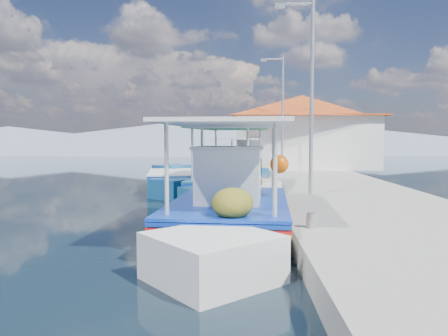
{
  "coord_description": "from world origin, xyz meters",
  "views": [
    {
      "loc": [
        2.39,
        -11.3,
        2.26
      ],
      "look_at": [
        1.87,
        2.41,
        1.3
      ],
      "focal_mm": 34.01,
      "sensor_mm": 36.0,
      "label": 1
    }
  ],
  "objects": [
    {
      "name": "ground",
      "position": [
        0.0,
        0.0,
        0.0
      ],
      "size": [
        160.0,
        160.0,
        0.0
      ],
      "primitive_type": "plane",
      "color": "black",
      "rests_on": "ground"
    },
    {
      "name": "quay",
      "position": [
        5.9,
        6.0,
        0.25
      ],
      "size": [
        5.0,
        44.0,
        0.5
      ],
      "primitive_type": "cube",
      "color": "gray",
      "rests_on": "ground"
    },
    {
      "name": "bollards",
      "position": [
        3.8,
        5.25,
        0.65
      ],
      "size": [
        0.2,
        17.2,
        0.3
      ],
      "color": "#A5A8AD",
      "rests_on": "quay"
    },
    {
      "name": "main_caique",
      "position": [
        2.17,
        -1.5,
        0.56
      ],
      "size": [
        2.96,
        8.85,
        2.92
      ],
      "rotation": [
        0.0,
        0.0,
        0.07
      ],
      "color": "white",
      "rests_on": "ground"
    },
    {
      "name": "caique_green_canopy",
      "position": [
        2.0,
        4.26,
        0.44
      ],
      "size": [
        3.17,
        7.83,
        2.97
      ],
      "rotation": [
        0.0,
        0.0,
        0.16
      ],
      "color": "#165587",
      "rests_on": "ground"
    },
    {
      "name": "caique_blue_hull",
      "position": [
        -0.52,
        7.07,
        0.33
      ],
      "size": [
        2.77,
        6.84,
        1.23
      ],
      "rotation": [
        0.0,
        0.0,
        -0.16
      ],
      "color": "#165587",
      "rests_on": "ground"
    },
    {
      "name": "caique_far",
      "position": [
        2.34,
        11.72,
        0.47
      ],
      "size": [
        3.14,
        7.01,
        2.52
      ],
      "rotation": [
        0.0,
        0.0,
        0.22
      ],
      "color": "white",
      "rests_on": "ground"
    },
    {
      "name": "harbor_building",
      "position": [
        6.2,
        15.0,
        2.78
      ],
      "size": [
        10.49,
        10.49,
        4.4
      ],
      "color": "silver",
      "rests_on": "quay"
    },
    {
      "name": "lamp_post_near",
      "position": [
        4.51,
        2.0,
        3.85
      ],
      "size": [
        1.21,
        0.14,
        6.0
      ],
      "color": "#A5A8AD",
      "rests_on": "quay"
    },
    {
      "name": "lamp_post_far",
      "position": [
        4.51,
        11.0,
        3.85
      ],
      "size": [
        1.21,
        0.14,
        6.0
      ],
      "color": "#A5A8AD",
      "rests_on": "quay"
    },
    {
      "name": "mountain_ridge",
      "position": [
        6.54,
        56.0,
        2.04
      ],
      "size": [
        171.4,
        96.0,
        5.5
      ],
      "color": "slate",
      "rests_on": "ground"
    }
  ]
}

